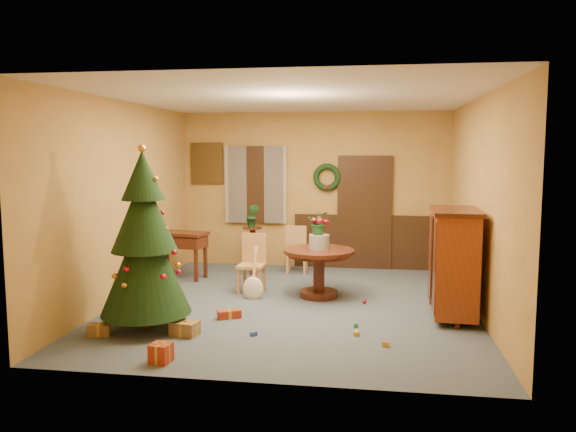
% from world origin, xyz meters
% --- Properties ---
extents(room_envelope, '(5.50, 5.50, 5.50)m').
position_xyz_m(room_envelope, '(0.21, 2.70, 1.12)').
color(room_envelope, '#384052').
rests_on(room_envelope, ground).
extents(dining_table, '(1.05, 1.05, 0.72)m').
position_xyz_m(dining_table, '(0.32, 0.48, 0.51)').
color(dining_table, black).
rests_on(dining_table, floor).
extents(urn, '(0.30, 0.30, 0.22)m').
position_xyz_m(urn, '(0.32, 0.48, 0.83)').
color(urn, slate).
rests_on(urn, dining_table).
extents(centerpiece_plant, '(0.32, 0.28, 0.35)m').
position_xyz_m(centerpiece_plant, '(0.32, 0.48, 1.12)').
color(centerpiece_plant, '#1E4C23').
rests_on(centerpiece_plant, urn).
extents(chair_near, '(0.42, 0.42, 0.90)m').
position_xyz_m(chair_near, '(-0.73, 0.65, 0.48)').
color(chair_near, '#A97143').
rests_on(chair_near, floor).
extents(chair_far, '(0.38, 0.38, 0.88)m').
position_xyz_m(chair_far, '(-0.23, 2.06, 0.47)').
color(chair_far, '#A97143').
rests_on(chair_far, floor).
extents(guitar, '(0.45, 0.55, 0.73)m').
position_xyz_m(guitar, '(-0.63, 0.23, 0.37)').
color(guitar, beige).
rests_on(guitar, floor).
extents(plant_stand, '(0.33, 0.33, 0.85)m').
position_xyz_m(plant_stand, '(-0.98, 1.84, 0.53)').
color(plant_stand, black).
rests_on(plant_stand, floor).
extents(stand_plant, '(0.23, 0.19, 0.41)m').
position_xyz_m(stand_plant, '(-0.98, 1.84, 1.06)').
color(stand_plant, '#19471E').
rests_on(stand_plant, plant_stand).
extents(christmas_tree, '(1.09, 1.09, 2.26)m').
position_xyz_m(christmas_tree, '(-1.63, -1.35, 1.07)').
color(christmas_tree, '#382111').
rests_on(christmas_tree, floor).
extents(writing_desk, '(0.98, 0.63, 0.81)m').
position_xyz_m(writing_desk, '(-2.15, 1.40, 0.61)').
color(writing_desk, black).
rests_on(writing_desk, floor).
extents(sideboard, '(0.63, 1.14, 1.43)m').
position_xyz_m(sideboard, '(2.15, -0.33, 0.77)').
color(sideboard, '#5F1D0A').
rests_on(sideboard, floor).
extents(gift_a, '(0.35, 0.28, 0.17)m').
position_xyz_m(gift_a, '(-1.09, -1.51, 0.08)').
color(gift_a, brown).
rests_on(gift_a, floor).
extents(gift_b, '(0.23, 0.23, 0.20)m').
position_xyz_m(gift_b, '(-1.04, -2.39, 0.10)').
color(gift_b, maroon).
rests_on(gift_b, floor).
extents(gift_c, '(0.29, 0.24, 0.14)m').
position_xyz_m(gift_c, '(-2.09, -1.68, 0.07)').
color(gift_c, brown).
rests_on(gift_c, floor).
extents(gift_d, '(0.33, 0.25, 0.11)m').
position_xyz_m(gift_d, '(-0.74, -0.78, 0.05)').
color(gift_d, maroon).
rests_on(gift_d, floor).
extents(toy_a, '(0.09, 0.09, 0.05)m').
position_xyz_m(toy_a, '(-0.28, -1.42, 0.03)').
color(toy_a, '#2950B5').
rests_on(toy_a, floor).
extents(toy_b, '(0.06, 0.06, 0.06)m').
position_xyz_m(toy_b, '(0.91, -0.91, 0.03)').
color(toy_b, '#258624').
rests_on(toy_b, floor).
extents(toy_c, '(0.07, 0.09, 0.05)m').
position_xyz_m(toy_c, '(0.93, -1.22, 0.03)').
color(toy_c, gold).
rests_on(toy_c, floor).
extents(toy_d, '(0.06, 0.06, 0.06)m').
position_xyz_m(toy_d, '(1.00, 0.21, 0.03)').
color(toy_d, red).
rests_on(toy_d, floor).
extents(toy_e, '(0.09, 0.06, 0.05)m').
position_xyz_m(toy_e, '(1.26, -1.56, 0.03)').
color(toy_e, orange).
rests_on(toy_e, floor).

